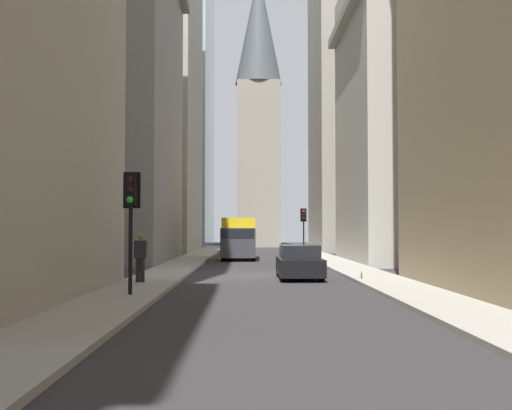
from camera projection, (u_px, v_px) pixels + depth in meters
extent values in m
plane|color=#302D30|center=(265.00, 276.00, 27.23)|extent=(135.00, 135.00, 0.00)
cube|color=#A8A399|center=(164.00, 274.00, 27.17)|extent=(90.00, 2.20, 0.14)
cube|color=#A8A399|center=(366.00, 274.00, 27.29)|extent=(90.00, 2.20, 0.14)
cube|color=gray|center=(366.00, 112.00, 58.94)|extent=(12.03, 10.00, 26.71)
cube|color=#B7B2A5|center=(428.00, 117.00, 38.66)|extent=(12.03, 10.00, 18.30)
cube|color=#9C978C|center=(344.00, 17.00, 38.84)|extent=(12.03, 0.50, 0.60)
cube|color=gray|center=(91.00, 98.00, 38.38)|extent=(13.54, 10.00, 20.61)
cube|color=#A8A091|center=(142.00, 94.00, 56.90)|extent=(15.57, 10.00, 29.30)
cube|color=#9EB7C1|center=(156.00, 14.00, 78.90)|extent=(18.75, 14.00, 59.60)
cube|color=gray|center=(258.00, 165.00, 72.05)|extent=(4.98, 4.98, 19.20)
cone|color=#474C51|center=(258.00, 27.00, 72.69)|extent=(5.48, 5.48, 13.82)
cube|color=yellow|center=(239.00, 237.00, 42.89)|extent=(4.60, 2.25, 2.60)
cube|color=#38383D|center=(238.00, 243.00, 39.68)|extent=(1.90, 2.25, 1.90)
cube|color=black|center=(238.00, 234.00, 39.70)|extent=(1.92, 2.09, 0.64)
cylinder|color=black|center=(253.00, 254.00, 39.66)|extent=(0.88, 0.28, 0.88)
cylinder|color=black|center=(223.00, 254.00, 39.64)|extent=(0.88, 0.28, 0.88)
cylinder|color=black|center=(253.00, 252.00, 44.26)|extent=(0.88, 0.28, 0.88)
cylinder|color=black|center=(225.00, 252.00, 44.23)|extent=(0.88, 0.28, 0.88)
cube|color=black|center=(299.00, 266.00, 25.76)|extent=(4.30, 1.78, 0.70)
cube|color=black|center=(300.00, 252.00, 25.58)|extent=(2.10, 1.58, 0.54)
cylinder|color=black|center=(314.00, 269.00, 27.11)|extent=(0.64, 0.22, 0.64)
cylinder|color=black|center=(279.00, 269.00, 27.09)|extent=(0.64, 0.22, 0.64)
cylinder|color=black|center=(322.00, 273.00, 24.41)|extent=(0.64, 0.22, 0.64)
cylinder|color=black|center=(283.00, 273.00, 24.39)|extent=(0.64, 0.22, 0.64)
cylinder|color=black|center=(130.00, 250.00, 18.30)|extent=(0.12, 0.12, 2.68)
cube|color=black|center=(131.00, 190.00, 18.37)|extent=(0.28, 0.32, 0.90)
cube|color=black|center=(132.00, 190.00, 18.53)|extent=(0.03, 0.52, 1.10)
sphere|color=black|center=(130.00, 179.00, 18.22)|extent=(0.20, 0.20, 0.20)
sphere|color=black|center=(130.00, 190.00, 18.21)|extent=(0.20, 0.20, 0.20)
sphere|color=green|center=(130.00, 200.00, 18.20)|extent=(0.20, 0.20, 0.20)
cylinder|color=black|center=(304.00, 236.00, 51.15)|extent=(0.12, 0.12, 2.67)
cube|color=black|center=(304.00, 215.00, 51.22)|extent=(0.28, 0.32, 0.90)
cube|color=black|center=(303.00, 215.00, 51.37)|extent=(0.03, 0.52, 1.10)
sphere|color=red|center=(304.00, 211.00, 51.07)|extent=(0.20, 0.20, 0.20)
sphere|color=black|center=(304.00, 215.00, 51.06)|extent=(0.20, 0.20, 0.20)
sphere|color=black|center=(304.00, 218.00, 51.05)|extent=(0.20, 0.20, 0.20)
cylinder|color=black|center=(143.00, 270.00, 22.55)|extent=(0.16, 0.16, 0.88)
cylinder|color=black|center=(138.00, 270.00, 22.55)|extent=(0.16, 0.16, 0.88)
cube|color=#232328|center=(140.00, 249.00, 22.58)|extent=(0.26, 0.44, 0.65)
sphere|color=#936B4C|center=(140.00, 236.00, 22.60)|extent=(0.22, 0.22, 0.22)
cylinder|color=brown|center=(362.00, 276.00, 24.10)|extent=(0.07, 0.07, 0.20)
cylinder|color=brown|center=(362.00, 273.00, 24.10)|extent=(0.03, 0.03, 0.07)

